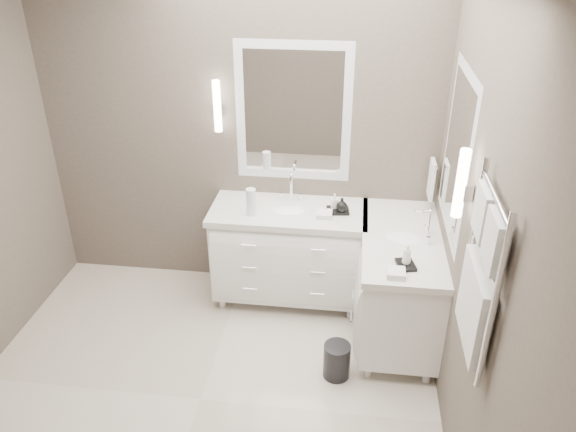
# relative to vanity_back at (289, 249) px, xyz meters

# --- Properties ---
(floor) EXTENTS (3.20, 3.00, 0.01)m
(floor) POSITION_rel_vanity_back_xyz_m (-0.45, -1.23, -0.49)
(floor) COLOR beige
(floor) RESTS_ON ground
(wall_back) EXTENTS (3.20, 0.01, 2.70)m
(wall_back) POSITION_rel_vanity_back_xyz_m (-0.45, 0.28, 0.86)
(wall_back) COLOR #564D45
(wall_back) RESTS_ON floor
(wall_right) EXTENTS (0.01, 3.00, 2.70)m
(wall_right) POSITION_rel_vanity_back_xyz_m (1.15, -1.23, 0.86)
(wall_right) COLOR #564D45
(wall_right) RESTS_ON floor
(vanity_back) EXTENTS (1.24, 0.59, 0.97)m
(vanity_back) POSITION_rel_vanity_back_xyz_m (0.00, 0.00, 0.00)
(vanity_back) COLOR white
(vanity_back) RESTS_ON floor
(vanity_right) EXTENTS (0.59, 1.24, 0.97)m
(vanity_right) POSITION_rel_vanity_back_xyz_m (0.88, -0.33, 0.00)
(vanity_right) COLOR white
(vanity_right) RESTS_ON floor
(mirror_back) EXTENTS (0.90, 0.02, 1.10)m
(mirror_back) POSITION_rel_vanity_back_xyz_m (-0.00, 0.26, 1.06)
(mirror_back) COLOR white
(mirror_back) RESTS_ON wall_back
(mirror_right) EXTENTS (0.02, 0.90, 1.10)m
(mirror_right) POSITION_rel_vanity_back_xyz_m (1.14, -0.43, 1.06)
(mirror_right) COLOR white
(mirror_right) RESTS_ON wall_right
(sconce_back) EXTENTS (0.06, 0.06, 0.40)m
(sconce_back) POSITION_rel_vanity_back_xyz_m (-0.58, 0.20, 1.11)
(sconce_back) COLOR white
(sconce_back) RESTS_ON wall_back
(sconce_right) EXTENTS (0.06, 0.06, 0.40)m
(sconce_right) POSITION_rel_vanity_back_xyz_m (1.08, -1.01, 1.11)
(sconce_right) COLOR white
(sconce_right) RESTS_ON wall_right
(towel_bar_corner) EXTENTS (0.03, 0.22, 0.30)m
(towel_bar_corner) POSITION_rel_vanity_back_xyz_m (1.09, 0.13, 0.63)
(towel_bar_corner) COLOR white
(towel_bar_corner) RESTS_ON wall_right
(towel_ladder) EXTENTS (0.06, 0.58, 0.90)m
(towel_ladder) POSITION_rel_vanity_back_xyz_m (1.10, -1.63, 0.91)
(towel_ladder) COLOR white
(towel_ladder) RESTS_ON wall_right
(waste_bin) EXTENTS (0.20, 0.20, 0.27)m
(waste_bin) POSITION_rel_vanity_back_xyz_m (0.45, -0.88, -0.35)
(waste_bin) COLOR black
(waste_bin) RESTS_ON floor
(amenity_tray_back) EXTENTS (0.19, 0.15, 0.03)m
(amenity_tray_back) POSITION_rel_vanity_back_xyz_m (0.38, 0.00, 0.38)
(amenity_tray_back) COLOR black
(amenity_tray_back) RESTS_ON vanity_back
(amenity_tray_right) EXTENTS (0.14, 0.17, 0.02)m
(amenity_tray_right) POSITION_rel_vanity_back_xyz_m (0.87, -0.71, 0.38)
(amenity_tray_right) COLOR black
(amenity_tray_right) RESTS_ON vanity_right
(water_bottle) EXTENTS (0.10, 0.10, 0.22)m
(water_bottle) POSITION_rel_vanity_back_xyz_m (-0.28, -0.12, 0.47)
(water_bottle) COLOR silver
(water_bottle) RESTS_ON vanity_back
(soap_bottle_a) EXTENTS (0.06, 0.06, 0.12)m
(soap_bottle_a) POSITION_rel_vanity_back_xyz_m (0.35, 0.02, 0.45)
(soap_bottle_a) COLOR white
(soap_bottle_a) RESTS_ON amenity_tray_back
(soap_bottle_b) EXTENTS (0.09, 0.09, 0.11)m
(soap_bottle_b) POSITION_rel_vanity_back_xyz_m (0.41, -0.03, 0.45)
(soap_bottle_b) COLOR black
(soap_bottle_b) RESTS_ON amenity_tray_back
(soap_bottle_c) EXTENTS (0.08, 0.08, 0.15)m
(soap_bottle_c) POSITION_rel_vanity_back_xyz_m (0.87, -0.71, 0.46)
(soap_bottle_c) COLOR white
(soap_bottle_c) RESTS_ON amenity_tray_right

